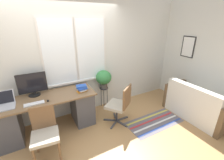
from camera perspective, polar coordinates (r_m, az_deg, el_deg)
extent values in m
plane|color=tan|center=(3.39, -11.40, -18.26)|extent=(14.00, 14.00, 0.00)
cube|color=silver|center=(3.44, -17.04, 7.28)|extent=(9.00, 0.06, 2.70)
cube|color=silver|center=(3.34, -19.49, 9.67)|extent=(0.72, 0.02, 1.42)
cube|color=white|center=(3.33, -19.46, 9.64)|extent=(0.65, 0.01, 1.35)
cube|color=silver|center=(3.53, -7.92, 11.27)|extent=(0.72, 0.02, 1.42)
cube|color=white|center=(3.52, -7.86, 11.25)|extent=(0.65, 0.01, 1.35)
cube|color=silver|center=(3.61, -12.62, -0.29)|extent=(1.48, 0.11, 0.04)
cube|color=silver|center=(4.53, 26.50, 9.30)|extent=(0.06, 9.00, 2.70)
cube|color=black|center=(4.45, 26.98, 11.19)|extent=(0.02, 0.36, 0.54)
cube|color=white|center=(4.44, 26.92, 11.19)|extent=(0.01, 0.31, 0.49)
cube|color=brown|center=(3.19, -23.86, -6.31)|extent=(1.87, 0.67, 0.03)
cube|color=#4C4C51|center=(3.42, -34.72, -14.10)|extent=(0.40, 0.59, 0.74)
cube|color=#4C4C51|center=(3.47, -11.32, -9.67)|extent=(0.40, 0.59, 0.74)
cube|color=#B7B7BC|center=(3.15, -35.75, -8.59)|extent=(0.32, 0.24, 0.02)
cube|color=#B7B7BC|center=(3.25, -35.98, -5.38)|extent=(0.32, 0.10, 0.23)
cube|color=black|center=(3.24, -35.99, -5.39)|extent=(0.29, 0.08, 0.20)
cylinder|color=black|center=(3.36, -27.37, -5.04)|extent=(0.22, 0.22, 0.02)
cylinder|color=black|center=(3.34, -27.48, -4.43)|extent=(0.06, 0.06, 0.06)
cube|color=black|center=(3.27, -28.14, -1.00)|extent=(0.52, 0.02, 0.39)
cube|color=black|center=(3.25, -28.13, -1.08)|extent=(0.50, 0.01, 0.37)
cube|color=silver|center=(3.02, -27.50, -8.03)|extent=(0.33, 0.11, 0.02)
ellipsoid|color=black|center=(3.00, -23.21, -7.26)|extent=(0.04, 0.06, 0.03)
cube|color=orange|center=(3.19, -11.37, -4.15)|extent=(0.21, 0.13, 0.02)
cube|color=white|center=(3.19, -11.36, -3.62)|extent=(0.16, 0.17, 0.04)
cube|color=#2851B2|center=(3.17, -11.36, -3.07)|extent=(0.20, 0.18, 0.03)
cube|color=#2851B2|center=(3.17, -11.61, -2.37)|extent=(0.23, 0.18, 0.04)
cylinder|color=brown|center=(2.79, -27.38, -25.31)|extent=(0.04, 0.04, 0.44)
cylinder|color=brown|center=(2.76, -19.28, -24.48)|extent=(0.04, 0.04, 0.44)
cylinder|color=brown|center=(3.06, -26.97, -20.50)|extent=(0.04, 0.04, 0.44)
cylinder|color=brown|center=(3.02, -19.84, -19.70)|extent=(0.04, 0.04, 0.44)
cube|color=#B2A893|center=(2.76, -24.10, -19.11)|extent=(0.46, 0.44, 0.06)
cube|color=brown|center=(2.79, -24.83, -12.70)|extent=(0.37, 0.07, 0.41)
cube|color=#47474C|center=(3.45, 0.74, -16.58)|extent=(0.26, 0.21, 0.03)
cube|color=#47474C|center=(3.48, 3.71, -16.21)|extent=(0.13, 0.30, 0.03)
cube|color=#47474C|center=(3.62, 3.90, -14.50)|extent=(0.30, 0.04, 0.03)
cube|color=#47474C|center=(3.68, 1.26, -13.83)|extent=(0.13, 0.30, 0.03)
cube|color=#47474C|center=(3.57, -0.70, -15.04)|extent=(0.26, 0.21, 0.03)
cylinder|color=#333338|center=(3.44, 1.82, -12.59)|extent=(0.04, 0.04, 0.36)
cube|color=#B2A893|center=(3.33, 1.86, -9.58)|extent=(0.61, 0.60, 0.06)
cube|color=brown|center=(3.13, 5.75, -6.48)|extent=(0.35, 0.27, 0.45)
cube|color=white|center=(4.13, 29.46, -9.39)|extent=(0.71, 1.23, 0.43)
cube|color=white|center=(3.73, 28.34, -5.14)|extent=(0.16, 1.23, 0.41)
cube|color=brown|center=(4.40, 22.64, -4.61)|extent=(0.71, 0.09, 0.65)
cylinder|color=#333338|center=(3.81, -3.11, -3.10)|extent=(0.22, 0.22, 0.02)
cylinder|color=#333338|center=(3.98, -1.83, -6.51)|extent=(0.01, 0.01, 0.54)
cylinder|color=#333338|center=(3.99, -4.13, -6.48)|extent=(0.01, 0.01, 0.54)
cylinder|color=#333338|center=(3.86, -3.12, -7.47)|extent=(0.01, 0.01, 0.54)
cylinder|color=#514C47|center=(3.78, -3.13, -2.15)|extent=(0.17, 0.17, 0.12)
ellipsoid|color=#388442|center=(3.70, -3.20, 1.02)|extent=(0.39, 0.39, 0.35)
cube|color=slate|center=(3.67, 15.82, -15.11)|extent=(1.28, 0.60, 0.01)
cube|color=#334C99|center=(3.56, 18.15, -16.62)|extent=(1.25, 0.05, 0.00)
cube|color=white|center=(3.63, 16.58, -15.57)|extent=(1.25, 0.05, 0.00)
cube|color=#C63838|center=(3.70, 15.09, -14.56)|extent=(1.25, 0.05, 0.00)
cube|color=#DBCC4C|center=(3.78, 13.67, -13.57)|extent=(1.25, 0.05, 0.00)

